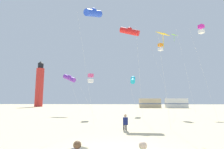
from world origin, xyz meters
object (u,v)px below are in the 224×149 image
object	(u,v)px
kite_tube_blue	(93,13)
kite_diamond_lime	(175,39)
kite_flyer_standing	(125,122)
kite_box_rainbow	(91,78)
kite_box_orange	(160,47)
kite_tube_violet	(69,78)
kite_box_magenta	(201,29)
rv_van_white	(176,103)
kite_tube_cyan	(133,80)
kite_tube_scarlet	(130,31)
lighthouse_distant	(40,85)
rv_van_tan	(150,103)
kite_diamond_gold	(163,37)

from	to	relation	value
kite_tube_blue	kite_diamond_lime	xyz separation A→B (m)	(12.07, 13.34, 1.79)
kite_flyer_standing	kite_box_rainbow	distance (m)	11.28
kite_tube_blue	kite_box_orange	bearing A→B (deg)	50.56
kite_flyer_standing	kite_tube_violet	bearing A→B (deg)	-65.42
kite_box_magenta	kite_tube_violet	xyz separation A→B (m)	(-18.95, 4.59, -5.78)
kite_box_orange	rv_van_white	distance (m)	30.47
kite_tube_cyan	kite_tube_scarlet	world-z (taller)	kite_tube_scarlet
lighthouse_distant	rv_van_tan	size ratio (longest dim) A/B	2.59
kite_box_orange	kite_tube_scarlet	world-z (taller)	kite_tube_scarlet
kite_diamond_gold	kite_tube_cyan	bearing A→B (deg)	97.45
kite_flyer_standing	rv_van_white	distance (m)	44.68
rv_van_white	kite_diamond_gold	bearing A→B (deg)	-103.84
rv_van_tan	kite_diamond_gold	bearing A→B (deg)	-97.55
kite_diamond_gold	kite_tube_scarlet	xyz separation A→B (m)	(-2.44, 6.73, 3.27)
kite_box_magenta	lighthouse_distant	distance (m)	57.60
kite_flyer_standing	kite_diamond_lime	distance (m)	22.70
kite_diamond_gold	rv_van_tan	xyz separation A→B (m)	(4.87, 41.60, -5.91)
kite_tube_scarlet	rv_van_white	distance (m)	38.51
kite_box_rainbow	kite_tube_cyan	xyz separation A→B (m)	(5.75, 4.72, 0.33)
kite_tube_blue	kite_box_rainbow	distance (m)	8.46
kite_box_orange	kite_diamond_lime	bearing A→B (deg)	38.09
kite_box_magenta	kite_flyer_standing	bearing A→B (deg)	-136.41
rv_van_tan	kite_box_magenta	bearing A→B (deg)	-86.92
kite_tube_violet	rv_van_white	distance (m)	36.97
kite_box_rainbow	rv_van_white	distance (m)	38.28
kite_box_magenta	rv_van_white	distance (m)	34.01
kite_diamond_gold	kite_box_magenta	bearing A→B (deg)	51.51
kite_tube_violet	rv_van_tan	world-z (taller)	kite_tube_violet
kite_diamond_lime	rv_van_white	size ratio (longest dim) A/B	2.10
kite_diamond_gold	kite_box_magenta	xyz separation A→B (m)	(7.13, 8.97, 4.21)
kite_flyer_standing	kite_tube_violet	xyz separation A→B (m)	(-8.66, 14.39, 5.11)
kite_flyer_standing	kite_box_orange	bearing A→B (deg)	-118.52
kite_flyer_standing	lighthouse_distant	size ratio (longest dim) A/B	0.07
kite_box_magenta	rv_van_tan	size ratio (longest dim) A/B	1.87
rv_van_white	kite_tube_blue	bearing A→B (deg)	-113.01
kite_box_rainbow	kite_tube_violet	bearing A→B (deg)	131.10
kite_box_orange	kite_diamond_lime	distance (m)	4.54
kite_tube_blue	kite_diamond_lime	distance (m)	18.08
kite_box_magenta	rv_van_white	world-z (taller)	kite_box_magenta
kite_diamond_lime	kite_tube_violet	bearing A→B (deg)	-171.84
rv_van_tan	rv_van_white	distance (m)	7.77
kite_tube_blue	lighthouse_distant	size ratio (longest dim) A/B	0.70
kite_diamond_gold	kite_diamond_lime	distance (m)	17.97
kite_diamond_gold	lighthouse_distant	distance (m)	59.79
kite_diamond_lime	kite_tube_scarlet	bearing A→B (deg)	-131.40
rv_van_tan	rv_van_white	size ratio (longest dim) A/B	0.99
kite_tube_violet	kite_tube_scarlet	size ratio (longest dim) A/B	0.57
kite_tube_violet	kite_tube_cyan	world-z (taller)	kite_tube_violet
rv_van_tan	kite_tube_violet	bearing A→B (deg)	-121.63
kite_tube_violet	lighthouse_distant	xyz separation A→B (m)	(-22.01, 35.74, 2.11)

